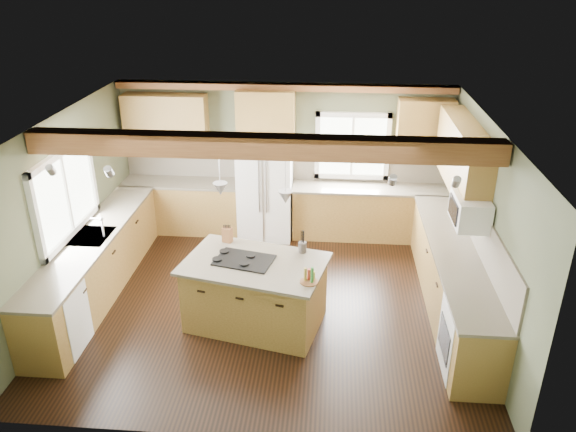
{
  "coord_description": "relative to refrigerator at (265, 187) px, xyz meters",
  "views": [
    {
      "loc": [
        0.81,
        -6.69,
        4.47
      ],
      "look_at": [
        0.24,
        0.3,
        1.21
      ],
      "focal_mm": 35.0,
      "sensor_mm": 36.0,
      "label": 1
    }
  ],
  "objects": [
    {
      "name": "soffit_trim",
      "position": [
        0.3,
        0.28,
        1.64
      ],
      "size": [
        5.55,
        0.2,
        0.1
      ],
      "primitive_type": "cube",
      "color": "brown",
      "rests_on": "ceiling"
    },
    {
      "name": "refrigerator",
      "position": [
        0.0,
        0.0,
        0.0
      ],
      "size": [
        0.9,
        0.74,
        1.8
      ],
      "primitive_type": "cube",
      "color": "white",
      "rests_on": "floor"
    },
    {
      "name": "base_cab_back_left",
      "position": [
        -1.49,
        0.08,
        -0.46
      ],
      "size": [
        2.02,
        0.6,
        0.88
      ],
      "primitive_type": "cube",
      "color": "brown",
      "rests_on": "floor"
    },
    {
      "name": "counter_left",
      "position": [
        -2.2,
        -2.07,
        0.0
      ],
      "size": [
        0.64,
        3.74,
        0.04
      ],
      "primitive_type": "cube",
      "color": "brown",
      "rests_on": "base_cab_left"
    },
    {
      "name": "pendant_left",
      "position": [
        -0.24,
        -2.53,
        0.98
      ],
      "size": [
        0.18,
        0.18,
        0.16
      ],
      "primitive_type": "cone",
      "rotation": [
        3.14,
        0.0,
        0.0
      ],
      "color": "#B2B2B7",
      "rests_on": "ceiling"
    },
    {
      "name": "dishwasher",
      "position": [
        -2.19,
        -3.37,
        -0.47
      ],
      "size": [
        0.6,
        0.6,
        0.84
      ],
      "primitive_type": "cube",
      "color": "white",
      "rests_on": "floor"
    },
    {
      "name": "upper_cab_over_fridge",
      "position": [
        -0.0,
        0.21,
        1.25
      ],
      "size": [
        0.96,
        0.35,
        0.7
      ],
      "primitive_type": "cube",
      "color": "brown",
      "rests_on": "wall_back"
    },
    {
      "name": "faucet",
      "position": [
        -2.02,
        -2.07,
        0.15
      ],
      "size": [
        0.02,
        0.02,
        0.28
      ],
      "primitive_type": "cylinder",
      "color": "#B2B2B7",
      "rests_on": "sink"
    },
    {
      "name": "island",
      "position": [
        0.17,
        -2.63,
        -0.46
      ],
      "size": [
        1.86,
        1.38,
        0.88
      ],
      "primitive_type": "cube",
      "rotation": [
        0.0,
        0.0,
        -0.23
      ],
      "color": "brown",
      "rests_on": "floor"
    },
    {
      "name": "wall_back",
      "position": [
        0.3,
        0.38,
        0.4
      ],
      "size": [
        5.6,
        0.0,
        5.6
      ],
      "primitive_type": "plane",
      "rotation": [
        1.57,
        0.0,
        0.0
      ],
      "color": "#4C533A",
      "rests_on": "ground"
    },
    {
      "name": "wall_right",
      "position": [
        3.1,
        -2.12,
        0.4
      ],
      "size": [
        0.0,
        5.0,
        5.0
      ],
      "primitive_type": "plane",
      "rotation": [
        1.57,
        0.0,
        -1.57
      ],
      "color": "#4C533A",
      "rests_on": "ground"
    },
    {
      "name": "backsplash_back",
      "position": [
        0.3,
        0.36,
        0.31
      ],
      "size": [
        5.58,
        0.03,
        0.58
      ],
      "primitive_type": "cube",
      "color": "brown",
      "rests_on": "wall_back"
    },
    {
      "name": "microwave",
      "position": [
        2.88,
        -2.17,
        0.65
      ],
      "size": [
        0.4,
        0.7,
        0.38
      ],
      "primitive_type": "cube",
      "color": "white",
      "rests_on": "wall_right"
    },
    {
      "name": "base_cab_back_right",
      "position": [
        1.79,
        0.08,
        -0.46
      ],
      "size": [
        2.62,
        0.6,
        0.88
      ],
      "primitive_type": "cube",
      "color": "brown",
      "rests_on": "floor"
    },
    {
      "name": "cooktop",
      "position": [
        0.04,
        -2.6,
        0.03
      ],
      "size": [
        0.82,
        0.64,
        0.02
      ],
      "primitive_type": "cube",
      "rotation": [
        0.0,
        0.0,
        -0.23
      ],
      "color": "black",
      "rests_on": "island_top"
    },
    {
      "name": "window_back",
      "position": [
        1.45,
        0.36,
        0.65
      ],
      "size": [
        1.1,
        0.04,
        1.0
      ],
      "primitive_type": "cube",
      "color": "white",
      "rests_on": "wall_back"
    },
    {
      "name": "upper_cab_right",
      "position": [
        2.92,
        -1.22,
        1.05
      ],
      "size": [
        0.35,
        2.2,
        0.9
      ],
      "primitive_type": "cube",
      "color": "brown",
      "rests_on": "wall_right"
    },
    {
      "name": "floor",
      "position": [
        0.3,
        -2.12,
        -0.9
      ],
      "size": [
        5.6,
        5.6,
        0.0
      ],
      "primitive_type": "plane",
      "color": "black",
      "rests_on": "ground"
    },
    {
      "name": "pendant_right",
      "position": [
        0.58,
        -2.72,
        0.98
      ],
      "size": [
        0.18,
        0.18,
        0.16
      ],
      "primitive_type": "cone",
      "rotation": [
        3.14,
        0.0,
        0.0
      ],
      "color": "#B2B2B7",
      "rests_on": "ceiling"
    },
    {
      "name": "upper_cab_back_left",
      "position": [
        -1.69,
        0.21,
        1.05
      ],
      "size": [
        1.4,
        0.35,
        0.9
      ],
      "primitive_type": "cube",
      "color": "brown",
      "rests_on": "wall_back"
    },
    {
      "name": "wall_left",
      "position": [
        -2.5,
        -2.12,
        0.4
      ],
      "size": [
        0.0,
        5.0,
        5.0
      ],
      "primitive_type": "plane",
      "rotation": [
        1.57,
        0.0,
        1.57
      ],
      "color": "#4C533A",
      "rests_on": "ground"
    },
    {
      "name": "counter_right",
      "position": [
        2.8,
        -2.07,
        0.0
      ],
      "size": [
        0.64,
        3.74,
        0.04
      ],
      "primitive_type": "cube",
      "color": "brown",
      "rests_on": "base_cab_right"
    },
    {
      "name": "oven",
      "position": [
        2.79,
        -3.37,
        -0.47
      ],
      "size": [
        0.6,
        0.72,
        0.84
      ],
      "primitive_type": "cube",
      "color": "white",
      "rests_on": "floor"
    },
    {
      "name": "ceiling",
      "position": [
        0.3,
        -2.12,
        1.7
      ],
      "size": [
        5.6,
        5.6,
        0.0
      ],
      "primitive_type": "plane",
      "rotation": [
        3.14,
        0.0,
        0.0
      ],
      "color": "silver",
      "rests_on": "wall_back"
    },
    {
      "name": "backsplash_right",
      "position": [
        3.08,
        -2.07,
        0.31
      ],
      "size": [
        0.03,
        3.7,
        0.58
      ],
      "primitive_type": "cube",
      "color": "brown",
      "rests_on": "wall_right"
    },
    {
      "name": "island_top",
      "position": [
        0.17,
        -2.63,
        0.0
      ],
      "size": [
        2.0,
        1.51,
        0.04
      ],
      "primitive_type": "cube",
      "rotation": [
        0.0,
        0.0,
        -0.23
      ],
      "color": "brown",
      "rests_on": "island"
    },
    {
      "name": "bottle_tray",
      "position": [
        0.89,
        -3.05,
        0.12
      ],
      "size": [
        0.29,
        0.29,
        0.2
      ],
      "primitive_type": null,
      "rotation": [
        0.0,
        0.0,
        -0.42
      ],
      "color": "brown",
      "rests_on": "island_top"
    },
    {
      "name": "ceiling_beam",
      "position": [
        0.3,
        -2.63,
        1.57
      ],
      "size": [
        5.55,
        0.26,
        0.26
      ],
      "primitive_type": "cube",
      "color": "brown",
      "rests_on": "ceiling"
    },
    {
      "name": "base_cab_right",
      "position": [
        2.8,
        -2.07,
        -0.46
      ],
      "size": [
        0.6,
        3.7,
        0.88
      ],
      "primitive_type": "cube",
      "color": "brown",
      "rests_on": "floor"
    },
    {
      "name": "counter_back_left",
      "position": [
        -1.49,
        0.08,
        0.0
      ],
      "size": [
        2.06,
        0.64,
        0.04
      ],
      "primitive_type": "cube",
      "color": "brown",
      "rests_on": "base_cab_back_left"
    },
    {
      "name": "base_cab_left",
      "position": [
        -2.2,
        -2.07,
        -0.46
      ],
      "size": [
        0.6,
        3.7,
        0.88
      ],
      "primitive_type": "cube",
      "color": "brown",
      "rests_on": "floor"
    },
    {
      "name": "utensil_crock",
      "position": [
        0.77,
        -2.3,
        0.09
      ],
      "size": [
        0.13,
        0.13,
        0.14
      ],
      "primitive_type": "cylinder",
      "rotation": [
        0.0,
        0.0,
        -0.24
      ],
      "color": "#433C35",
      "rests_on": "island_top"
    },
    {
      "name": "window_left",
      "position": [
        -2.48,
        -2.07,
        0.65
      ],
      "size": [
        0.04,
        1.6,
        1.05
      ],
      "primitive_type": "cube",
      "color": "white",
      "rests_on": "wall_left"
    },
    {
      "name": "sink",
      "position": [
        -2.2,
        -2.07,
        0.01
      ],
      "size": [
        0.5,
        0.65,
        0.03
      ],
      "primitive_type": "cube",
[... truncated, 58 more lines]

